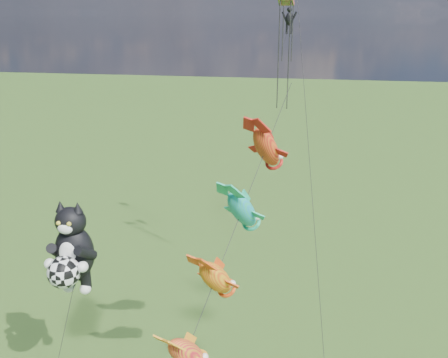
# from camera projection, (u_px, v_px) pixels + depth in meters

# --- Properties ---
(cat_kite_rig) EXTENTS (2.55, 4.12, 11.27)m
(cat_kite_rig) POSITION_uv_depth(u_px,v_px,m) (71.00, 252.00, 25.72)
(cat_kite_rig) COLOR brown
(cat_kite_rig) RESTS_ON ground
(fish_windsock_rig) EXTENTS (5.95, 14.90, 17.05)m
(fish_windsock_rig) POSITION_uv_depth(u_px,v_px,m) (215.00, 278.00, 21.17)
(fish_windsock_rig) COLOR brown
(fish_windsock_rig) RESTS_ON ground
(parafoil_rig) EXTENTS (4.59, 17.11, 25.55)m
(parafoil_rig) POSITION_uv_depth(u_px,v_px,m) (290.00, 22.00, 32.52)
(parafoil_rig) COLOR brown
(parafoil_rig) RESTS_ON ground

